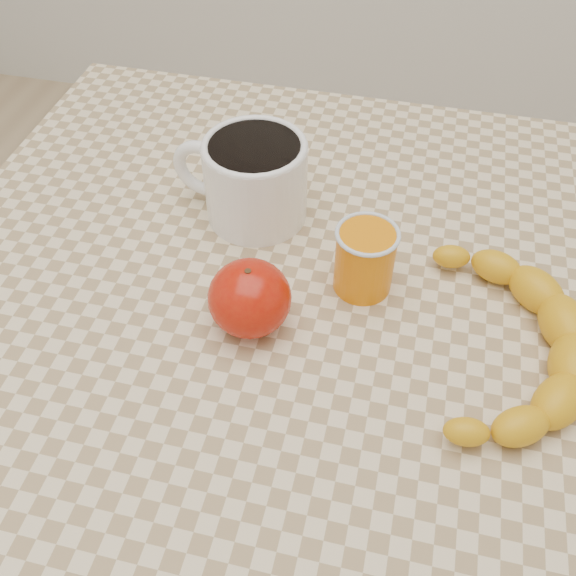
% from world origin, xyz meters
% --- Properties ---
extents(ground, '(3.00, 3.00, 0.00)m').
position_xyz_m(ground, '(0.00, 0.00, 0.00)').
color(ground, tan).
rests_on(ground, ground).
extents(table, '(0.80, 0.80, 0.75)m').
position_xyz_m(table, '(0.00, 0.00, 0.66)').
color(table, beige).
rests_on(table, ground).
extents(coffee_mug, '(0.16, 0.13, 0.10)m').
position_xyz_m(coffee_mug, '(-0.07, 0.12, 0.80)').
color(coffee_mug, white).
rests_on(coffee_mug, table).
extents(orange_juice_glass, '(0.06, 0.06, 0.07)m').
position_xyz_m(orange_juice_glass, '(0.07, 0.04, 0.79)').
color(orange_juice_glass, orange).
rests_on(orange_juice_glass, table).
extents(apple, '(0.10, 0.10, 0.07)m').
position_xyz_m(apple, '(-0.03, -0.04, 0.79)').
color(apple, '#A70E05').
rests_on(apple, table).
extents(banana, '(0.22, 0.30, 0.04)m').
position_xyz_m(banana, '(0.21, -0.02, 0.77)').
color(banana, gold).
rests_on(banana, table).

